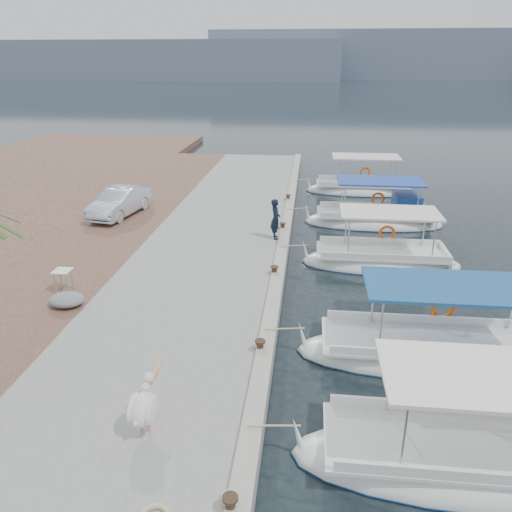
{
  "coord_description": "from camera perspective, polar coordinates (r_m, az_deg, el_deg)",
  "views": [
    {
      "loc": [
        0.76,
        -14.66,
        7.63
      ],
      "look_at": [
        -1.0,
        1.47,
        1.2
      ],
      "focal_mm": 35.0,
      "sensor_mm": 36.0,
      "label": 1
    }
  ],
  "objects": [
    {
      "name": "ground",
      "position": [
        16.54,
        2.91,
        -5.87
      ],
      "size": [
        400.0,
        400.0,
        0.0
      ],
      "primitive_type": "plane",
      "color": "black",
      "rests_on": "ground"
    },
    {
      "name": "concrete_quay",
      "position": [
        21.33,
        -4.32,
        1.32
      ],
      "size": [
        6.0,
        40.0,
        0.5
      ],
      "primitive_type": "cube",
      "color": "gray",
      "rests_on": "ground"
    },
    {
      "name": "quay_curb",
      "position": [
        20.92,
        3.18,
        1.83
      ],
      "size": [
        0.44,
        40.0,
        0.12
      ],
      "primitive_type": "cube",
      "color": "#9D998C",
      "rests_on": "concrete_quay"
    },
    {
      "name": "cobblestone_strip",
      "position": [
        22.75,
        -16.81,
        1.74
      ],
      "size": [
        4.0,
        40.0,
        0.5
      ],
      "primitive_type": "cube",
      "color": "brown",
      "rests_on": "ground"
    },
    {
      "name": "distant_hills",
      "position": [
        218.07,
        14.82,
        20.96
      ],
      "size": [
        330.0,
        60.0,
        18.0
      ],
      "color": "slate",
      "rests_on": "ground"
    },
    {
      "name": "fishing_caique_a",
      "position": [
        11.6,
        23.67,
        -20.91
      ],
      "size": [
        7.32,
        2.37,
        2.83
      ],
      "color": "white",
      "rests_on": "ground"
    },
    {
      "name": "fishing_caique_b",
      "position": [
        14.66,
        19.95,
        -10.64
      ],
      "size": [
        7.6,
        2.37,
        2.83
      ],
      "color": "white",
      "rests_on": "ground"
    },
    {
      "name": "fishing_caique_c",
      "position": [
        20.33,
        14.08,
        -0.73
      ],
      "size": [
        6.22,
        2.28,
        2.83
      ],
      "color": "white",
      "rests_on": "ground"
    },
    {
      "name": "fishing_caique_d",
      "position": [
        25.34,
        13.48,
        3.95
      ],
      "size": [
        6.75,
        2.5,
        2.83
      ],
      "color": "white",
      "rests_on": "ground"
    },
    {
      "name": "fishing_caique_e",
      "position": [
        31.42,
        11.88,
        7.34
      ],
      "size": [
        6.63,
        2.39,
        2.83
      ],
      "color": "white",
      "rests_on": "ground"
    },
    {
      "name": "mooring_bollards",
      "position": [
        17.62,
        2.11,
        -1.58
      ],
      "size": [
        0.28,
        20.28,
        0.33
      ],
      "color": "black",
      "rests_on": "concrete_quay"
    },
    {
      "name": "pelican",
      "position": [
        10.76,
        -12.68,
        -16.44
      ],
      "size": [
        0.55,
        1.47,
        1.15
      ],
      "color": "tan",
      "rests_on": "concrete_quay"
    },
    {
      "name": "fisherman",
      "position": [
        21.03,
        2.24,
        4.26
      ],
      "size": [
        0.52,
        0.69,
        1.72
      ],
      "primitive_type": "imported",
      "rotation": [
        0.0,
        0.0,
        1.77
      ],
      "color": "black",
      "rests_on": "concrete_quay"
    },
    {
      "name": "parked_car",
      "position": [
        25.18,
        -15.32,
        5.97
      ],
      "size": [
        2.13,
        4.23,
        1.33
      ],
      "primitive_type": "imported",
      "rotation": [
        0.0,
        0.0,
        -0.18
      ],
      "color": "silver",
      "rests_on": "cobblestone_strip"
    },
    {
      "name": "tarp_bundle",
      "position": [
        16.53,
        -20.81,
        -4.68
      ],
      "size": [
        1.1,
        0.9,
        0.4
      ],
      "primitive_type": "ellipsoid",
      "color": "slate",
      "rests_on": "cobblestone_strip"
    },
    {
      "name": "folding_table",
      "position": [
        17.46,
        -21.21,
        -2.16
      ],
      "size": [
        0.55,
        0.55,
        0.73
      ],
      "color": "silver",
      "rests_on": "cobblestone_strip"
    }
  ]
}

